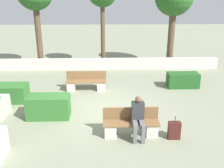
% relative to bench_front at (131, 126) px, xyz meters
% --- Properties ---
extents(ground_plane, '(60.00, 60.00, 0.00)m').
position_rel_bench_front_xyz_m(ground_plane, '(-0.73, 1.79, -0.33)').
color(ground_plane, gray).
extents(perimeter_wall, '(13.40, 0.30, 0.65)m').
position_rel_bench_front_xyz_m(perimeter_wall, '(-0.73, 7.49, -0.00)').
color(perimeter_wall, beige).
rests_on(perimeter_wall, ground_plane).
extents(bench_front, '(1.75, 0.49, 0.86)m').
position_rel_bench_front_xyz_m(bench_front, '(0.00, 0.00, 0.00)').
color(bench_front, brown).
rests_on(bench_front, ground_plane).
extents(bench_left_side, '(1.84, 0.49, 0.86)m').
position_rel_bench_front_xyz_m(bench_left_side, '(-1.65, 4.02, 0.00)').
color(bench_left_side, brown).
rests_on(bench_left_side, ground_plane).
extents(person_seated_man, '(0.38, 0.64, 1.33)m').
position_rel_bench_front_xyz_m(person_seated_man, '(0.20, -0.14, 0.40)').
color(person_seated_man, slate).
rests_on(person_seated_man, ground_plane).
extents(hedge_block_near_left, '(1.50, 0.72, 0.82)m').
position_rel_bench_front_xyz_m(hedge_block_near_left, '(-2.82, 1.33, 0.08)').
color(hedge_block_near_left, '#33702D').
rests_on(hedge_block_near_left, ground_plane).
extents(hedge_block_near_right, '(1.46, 0.69, 0.69)m').
position_rel_bench_front_xyz_m(hedge_block_near_right, '(2.94, 4.29, 0.02)').
color(hedge_block_near_right, '#235623').
rests_on(hedge_block_near_right, ground_plane).
extents(hedge_block_mid_left, '(1.26, 0.85, 0.71)m').
position_rel_bench_front_xyz_m(hedge_block_mid_left, '(-4.66, 2.86, 0.02)').
color(hedge_block_mid_left, '#33702D').
rests_on(hedge_block_mid_left, ground_plane).
extents(suitcase, '(0.37, 0.20, 0.76)m').
position_rel_bench_front_xyz_m(suitcase, '(1.30, -0.25, -0.05)').
color(suitcase, '#471E19').
rests_on(suitcase, ground_plane).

